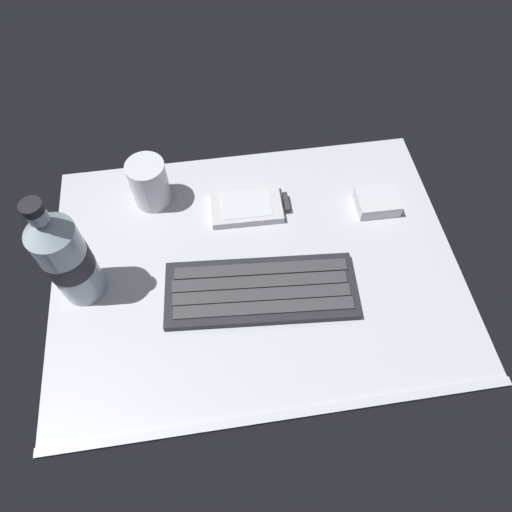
{
  "coord_description": "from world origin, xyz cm",
  "views": [
    {
      "loc": [
        -5.31,
        -36.34,
        62.97
      ],
      "look_at": [
        0.0,
        0.0,
        3.0
      ],
      "focal_mm": 32.11,
      "sensor_mm": 36.0,
      "label": 1
    }
  ],
  "objects_px": {
    "keyboard": "(262,290)",
    "charger_block": "(377,202)",
    "handheld_device": "(250,206)",
    "water_bottle": "(66,255)",
    "juice_cup": "(150,184)"
  },
  "relations": [
    {
      "from": "juice_cup",
      "to": "water_bottle",
      "type": "height_order",
      "value": "water_bottle"
    },
    {
      "from": "water_bottle",
      "to": "keyboard",
      "type": "bearing_deg",
      "value": -10.98
    },
    {
      "from": "keyboard",
      "to": "handheld_device",
      "type": "height_order",
      "value": "keyboard"
    },
    {
      "from": "handheld_device",
      "to": "water_bottle",
      "type": "height_order",
      "value": "water_bottle"
    },
    {
      "from": "charger_block",
      "to": "handheld_device",
      "type": "bearing_deg",
      "value": 172.88
    },
    {
      "from": "juice_cup",
      "to": "water_bottle",
      "type": "xyz_separation_m",
      "value": [
        -0.11,
        -0.16,
        0.05
      ]
    },
    {
      "from": "juice_cup",
      "to": "water_bottle",
      "type": "bearing_deg",
      "value": -125.04
    },
    {
      "from": "keyboard",
      "to": "charger_block",
      "type": "relative_size",
      "value": 4.25
    },
    {
      "from": "handheld_device",
      "to": "water_bottle",
      "type": "relative_size",
      "value": 0.62
    },
    {
      "from": "juice_cup",
      "to": "charger_block",
      "type": "bearing_deg",
      "value": -10.71
    },
    {
      "from": "handheld_device",
      "to": "charger_block",
      "type": "bearing_deg",
      "value": -7.12
    },
    {
      "from": "handheld_device",
      "to": "water_bottle",
      "type": "distance_m",
      "value": 0.31
    },
    {
      "from": "juice_cup",
      "to": "charger_block",
      "type": "distance_m",
      "value": 0.39
    },
    {
      "from": "juice_cup",
      "to": "handheld_device",
      "type": "bearing_deg",
      "value": -15.31
    },
    {
      "from": "handheld_device",
      "to": "juice_cup",
      "type": "distance_m",
      "value": 0.17
    }
  ]
}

